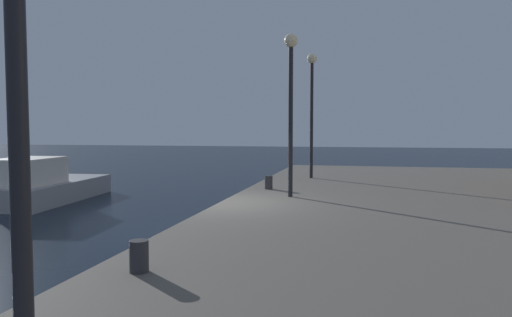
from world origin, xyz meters
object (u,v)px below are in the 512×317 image
at_px(lamp_post_mid_promenade, 291,86).
at_px(bollard_north, 269,182).
at_px(bollard_south, 139,256).
at_px(lamp_post_far_end, 312,94).
at_px(motorboat_grey, 44,186).

xyz_separation_m(lamp_post_mid_promenade, bollard_north, (-0.87, 1.47, -2.72)).
bearing_deg(bollard_south, lamp_post_far_end, 85.79).
bearing_deg(lamp_post_far_end, motorboat_grey, -163.93).
height_order(lamp_post_far_end, bollard_south, lamp_post_far_end).
bearing_deg(motorboat_grey, bollard_south, -48.51).
xyz_separation_m(lamp_post_far_end, bollard_south, (-0.89, -12.06, -2.87)).
relative_size(lamp_post_mid_promenade, lamp_post_far_end, 0.94).
relative_size(lamp_post_far_end, bollard_north, 11.31).
height_order(lamp_post_mid_promenade, lamp_post_far_end, lamp_post_far_end).
relative_size(bollard_south, bollard_north, 1.00).
bearing_deg(bollard_north, bollard_south, -89.89).
bearing_deg(motorboat_grey, bollard_north, -6.03).
height_order(lamp_post_mid_promenade, bollard_north, lamp_post_mid_promenade).
distance_m(lamp_post_far_end, bollard_south, 12.42).
relative_size(lamp_post_mid_promenade, bollard_south, 10.67).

